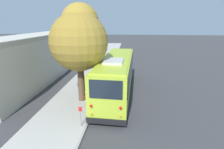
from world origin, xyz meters
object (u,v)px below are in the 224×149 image
(street_tree, at_px, (79,38))
(sign_post_far, at_px, (87,104))
(parked_sedan_silver, at_px, (118,62))
(sign_post_near, at_px, (81,116))
(parked_sedan_maroon, at_px, (121,54))
(shuttle_bus, at_px, (117,73))

(street_tree, xyz_separation_m, sign_post_far, (-2.30, -0.94, -4.31))
(parked_sedan_silver, xyz_separation_m, sign_post_near, (-16.68, 1.23, 0.25))
(parked_sedan_maroon, xyz_separation_m, sign_post_far, (-21.94, 1.26, 0.30))
(shuttle_bus, height_order, parked_sedan_silver, shuttle_bus)
(street_tree, bearing_deg, parked_sedan_maroon, -6.39)
(sign_post_far, bearing_deg, shuttle_bus, -22.92)
(street_tree, height_order, sign_post_near, street_tree)
(street_tree, bearing_deg, parked_sedan_silver, -9.64)
(street_tree, xyz_separation_m, sign_post_near, (-3.85, -0.94, -4.36))
(parked_sedan_maroon, bearing_deg, sign_post_far, 178.98)
(shuttle_bus, xyz_separation_m, sign_post_near, (-5.75, 1.78, -1.10))
(parked_sedan_maroon, relative_size, sign_post_far, 3.23)
(parked_sedan_silver, height_order, street_tree, street_tree)
(parked_sedan_maroon, bearing_deg, sign_post_near, 179.20)
(parked_sedan_maroon, height_order, sign_post_near, sign_post_near)
(parked_sedan_silver, relative_size, sign_post_far, 3.01)
(shuttle_bus, xyz_separation_m, parked_sedan_silver, (10.93, 0.54, -1.35))
(parked_sedan_silver, relative_size, sign_post_near, 3.26)
(sign_post_far, bearing_deg, parked_sedan_silver, -4.67)
(shuttle_bus, distance_m, parked_sedan_maroon, 17.80)
(street_tree, relative_size, sign_post_near, 5.84)
(sign_post_far, bearing_deg, street_tree, 22.36)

